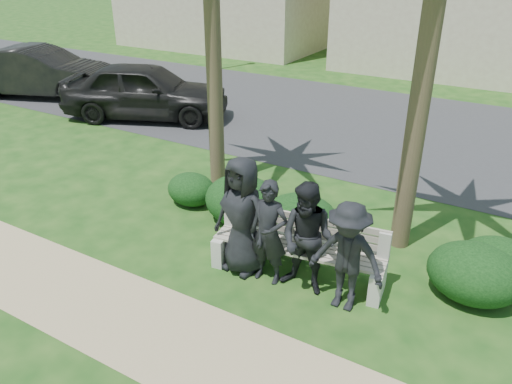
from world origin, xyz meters
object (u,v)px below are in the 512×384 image
park_bench (298,252)px  man_b (269,233)px  man_d (347,257)px  man_c (308,239)px  car_a (146,91)px  man_a (242,216)px  car_b (40,72)px

park_bench → man_b: bearing=-144.6°
man_d → man_b: bearing=179.0°
park_bench → man_b: size_ratio=1.66×
park_bench → man_c: (0.26, -0.27, 0.45)m
park_bench → car_a: car_a is taller
man_c → man_d: size_ratio=1.05×
man_a → man_d: (1.73, -0.06, -0.13)m
man_a → man_b: bearing=3.3°
man_a → man_b: 0.51m
park_bench → car_a: bearing=138.6°
park_bench → man_a: (-0.84, -0.29, 0.53)m
car_a → car_b: bearing=66.5°
man_b → man_c: size_ratio=0.95×
man_b → man_c: bearing=1.6°
man_c → car_a: size_ratio=0.36×
man_c → car_b: size_ratio=0.35×
park_bench → man_a: 1.03m
man_a → man_c: size_ratio=1.10×
man_a → man_d: bearing=5.7°
man_a → man_d: man_a is taller
car_b → park_bench: bearing=-133.4°
man_a → man_c: bearing=8.8°
car_b → man_b: bearing=-135.3°
car_a → man_b: bearing=-149.4°
man_b → car_b: bearing=152.2°
man_c → car_b: bearing=158.0°
man_b → man_d: size_ratio=1.00×
man_b → car_a: man_b is taller
car_b → man_a: bearing=-136.1°
park_bench → car_b: 13.27m
park_bench → man_d: size_ratio=1.66×
man_b → car_a: bearing=139.8°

